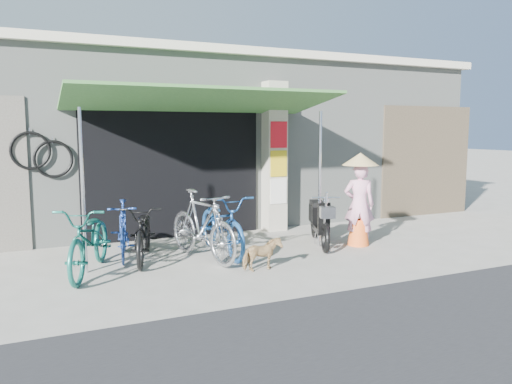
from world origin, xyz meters
name	(u,v)px	position (x,y,z in m)	size (l,w,h in m)	color
ground	(294,262)	(0.00, 0.00, 0.00)	(80.00, 80.00, 0.00)	#A49F94
bicycle_shop	(194,139)	(0.00, 5.09, 1.83)	(12.30, 5.30, 3.66)	gray
shop_pillar	(274,157)	(0.85, 2.45, 1.50)	(0.42, 0.44, 3.00)	#BBB4A0
awning	(204,102)	(-0.90, 1.63, 2.51)	(4.60, 1.88, 2.72)	#386F32
neighbour_right	(426,161)	(5.00, 2.59, 1.30)	(2.60, 0.06, 2.60)	brown
bike_teal	(90,239)	(-2.94, 0.66, 0.50)	(0.66, 1.90, 1.00)	#156255
bike_blue	(123,230)	(-2.36, 1.38, 0.46)	(0.43, 1.53, 0.92)	navy
bike_black	(144,232)	(-2.09, 1.07, 0.46)	(0.60, 1.73, 0.91)	black
bike_silver	(202,225)	(-1.24, 0.74, 0.56)	(0.52, 1.85, 1.11)	#ACADB1
bike_navy	(222,224)	(-0.83, 0.97, 0.51)	(0.67, 1.93, 1.01)	#22589D
street_dog	(262,254)	(-0.64, -0.20, 0.24)	(0.26, 0.57, 0.48)	tan
moped	(319,221)	(1.00, 0.89, 0.43)	(0.79, 1.60, 0.95)	black
nun	(359,199)	(1.61, 0.57, 0.82)	(0.64, 0.64, 1.65)	pink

